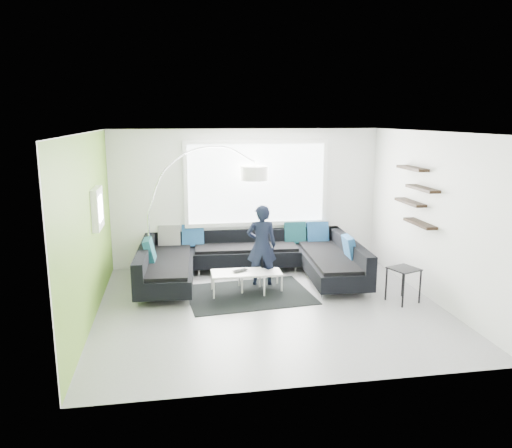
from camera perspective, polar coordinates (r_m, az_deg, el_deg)
The scene contains 9 objects.
ground at distance 8.24m, azimuth 1.58°, elevation -9.40°, with size 5.50×5.50×0.00m, color gray.
room_shell at distance 7.97m, azimuth 1.64°, elevation 3.35°, with size 5.54×5.04×2.82m.
sectional_sofa at distance 9.36m, azimuth -0.72°, elevation -4.27°, with size 4.16×2.71×0.87m.
rug at distance 8.76m, azimuth -0.82°, elevation -8.04°, with size 2.11×1.54×0.01m, color black.
coffee_table at distance 8.87m, azimuth -0.79°, elevation -6.50°, with size 1.17×0.68×0.38m, color silver.
arc_lamp at distance 9.53m, azimuth -12.25°, elevation 1.14°, with size 2.31×0.54×2.51m, color silver, non-canonical shape.
side_table at distance 8.69m, azimuth 16.45°, elevation -6.71°, with size 0.43×0.43×0.58m, color black.
person at distance 9.06m, azimuth 0.65°, elevation -2.45°, with size 0.58×0.42×1.49m, color black.
laptop at distance 8.73m, azimuth -1.64°, elevation -5.41°, with size 0.35×0.31×0.02m, color black.
Camera 1 is at (-1.49, -7.52, 3.02)m, focal length 35.00 mm.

